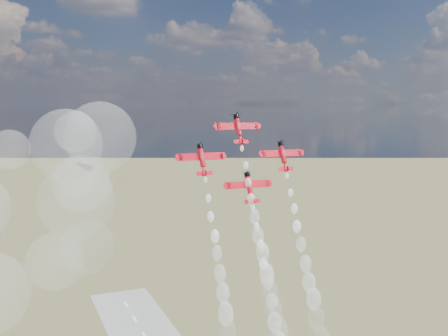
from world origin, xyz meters
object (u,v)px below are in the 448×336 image
Objects in this scene: plane_lead at (238,128)px; plane_right at (283,156)px; plane_slot at (249,187)px; plane_left at (202,159)px.

plane_right is at bearing -16.60° from plane_lead.
plane_right is 15.30m from plane_slot.
plane_lead is 1.00× the size of plane_right.
plane_right reaches higher than plane_slot.
plane_slot is (12.54, -3.74, -7.94)m from plane_left.
plane_left is 1.00× the size of plane_slot.
plane_left is 15.30m from plane_slot.
plane_left is 25.07m from plane_right.
plane_lead is 17.55m from plane_slot.
plane_slot is at bearing -163.40° from plane_right.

